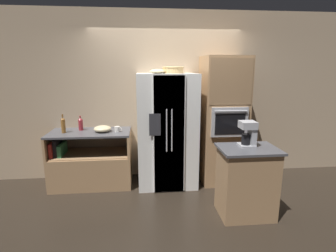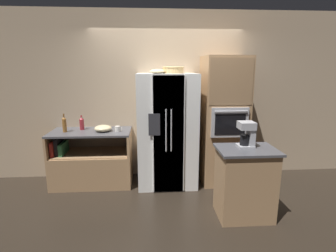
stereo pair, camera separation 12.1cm
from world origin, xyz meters
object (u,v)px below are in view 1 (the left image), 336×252
object	(u,v)px
mug	(117,129)
mixing_bowl	(102,129)
fruit_bowl	(157,71)
wall_oven	(222,120)
coffee_maker	(249,133)
wicker_basket	(173,70)
bottle_tall	(81,124)
refrigerator	(167,130)
bottle_short	(63,125)

from	to	relation	value
mug	mixing_bowl	bearing A→B (deg)	172.83
fruit_bowl	wall_oven	bearing A→B (deg)	5.56
mug	coffee_maker	distance (m)	2.00
wicker_basket	bottle_tall	distance (m)	1.72
wall_oven	wicker_basket	size ratio (longest dim) A/B	6.20
coffee_maker	refrigerator	bearing A→B (deg)	133.33
wall_oven	bottle_short	size ratio (longest dim) A/B	7.02
wicker_basket	fruit_bowl	bearing A→B (deg)	-165.65
refrigerator	fruit_bowl	distance (m)	0.94
fruit_bowl	mug	world-z (taller)	fruit_bowl
wicker_basket	mixing_bowl	size ratio (longest dim) A/B	1.23
mug	coffee_maker	bearing A→B (deg)	-30.09
fruit_bowl	coffee_maker	bearing A→B (deg)	-40.59
mixing_bowl	coffee_maker	size ratio (longest dim) A/B	0.84
mixing_bowl	wall_oven	bearing A→B (deg)	0.22
wicker_basket	coffee_maker	size ratio (longest dim) A/B	1.04
wicker_basket	bottle_tall	world-z (taller)	wicker_basket
bottle_short	wall_oven	bearing A→B (deg)	0.38
bottle_tall	mixing_bowl	bearing A→B (deg)	-21.49
mixing_bowl	coffee_maker	bearing A→B (deg)	-27.70
bottle_short	bottle_tall	bearing A→B (deg)	33.81
bottle_tall	coffee_maker	bearing A→B (deg)	-26.77
wall_oven	fruit_bowl	bearing A→B (deg)	-174.44
bottle_tall	mixing_bowl	size ratio (longest dim) A/B	0.87
wicker_basket	wall_oven	bearing A→B (deg)	2.89
refrigerator	wicker_basket	bearing A→B (deg)	-2.65
wicker_basket	mixing_bowl	distance (m)	1.44
bottle_short	coffee_maker	size ratio (longest dim) A/B	0.91
bottle_short	coffee_maker	distance (m)	2.75
bottle_tall	mug	size ratio (longest dim) A/B	2.06
refrigerator	bottle_tall	size ratio (longest dim) A/B	7.58
fruit_bowl	mixing_bowl	world-z (taller)	fruit_bowl
wicker_basket	mug	distance (m)	1.27
refrigerator	mug	xyz separation A→B (m)	(-0.78, 0.00, 0.04)
refrigerator	fruit_bowl	bearing A→B (deg)	-155.30
mixing_bowl	coffee_maker	xyz separation A→B (m)	(1.96, -1.03, 0.14)
wicker_basket	mug	bearing A→B (deg)	179.68
fruit_bowl	bottle_tall	bearing A→B (deg)	169.01
fruit_bowl	mixing_bowl	xyz separation A→B (m)	(-0.87, 0.10, -0.89)
fruit_bowl	mug	distance (m)	1.10
refrigerator	wicker_basket	size ratio (longest dim) A/B	5.40
bottle_short	mug	size ratio (longest dim) A/B	2.55
refrigerator	bottle_short	xyz separation A→B (m)	(-1.61, 0.02, 0.12)
wicker_basket	mug	size ratio (longest dim) A/B	2.88
refrigerator	wall_oven	bearing A→B (deg)	2.30
bottle_tall	wicker_basket	bearing A→B (deg)	-6.84
fruit_bowl	mug	size ratio (longest dim) A/B	2.06
wall_oven	bottle_tall	size ratio (longest dim) A/B	8.70
bottle_tall	bottle_short	bearing A→B (deg)	-146.19
fruit_bowl	mixing_bowl	size ratio (longest dim) A/B	0.88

